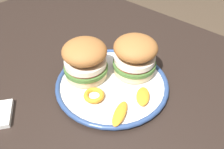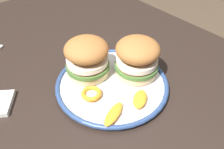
# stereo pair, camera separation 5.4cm
# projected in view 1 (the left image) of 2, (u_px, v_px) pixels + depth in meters

# --- Properties ---
(dining_table) EXTENTS (1.39, 0.97, 0.74)m
(dining_table) POSITION_uv_depth(u_px,v_px,m) (99.00, 120.00, 0.62)
(dining_table) COLOR black
(dining_table) RESTS_ON ground
(dinner_plate) EXTENTS (0.29, 0.29, 0.02)m
(dinner_plate) POSITION_uv_depth(u_px,v_px,m) (112.00, 83.00, 0.58)
(dinner_plate) COLOR white
(dinner_plate) RESTS_ON dining_table
(sandwich_half_left) EXTENTS (0.16, 0.16, 0.10)m
(sandwich_half_left) POSITION_uv_depth(u_px,v_px,m) (85.00, 59.00, 0.56)
(sandwich_half_left) COLOR beige
(sandwich_half_left) RESTS_ON dinner_plate
(sandwich_half_right) EXTENTS (0.16, 0.16, 0.10)m
(sandwich_half_right) POSITION_uv_depth(u_px,v_px,m) (135.00, 55.00, 0.58)
(sandwich_half_right) COLOR beige
(sandwich_half_right) RESTS_ON dinner_plate
(orange_peel_curled) EXTENTS (0.07, 0.07, 0.01)m
(orange_peel_curled) POSITION_uv_depth(u_px,v_px,m) (94.00, 95.00, 0.53)
(orange_peel_curled) COLOR orange
(orange_peel_curled) RESTS_ON dinner_plate
(orange_peel_strip_long) EXTENTS (0.06, 0.07, 0.01)m
(orange_peel_strip_long) POSITION_uv_depth(u_px,v_px,m) (143.00, 96.00, 0.53)
(orange_peel_strip_long) COLOR orange
(orange_peel_strip_long) RESTS_ON dinner_plate
(orange_peel_strip_short) EXTENTS (0.05, 0.08, 0.01)m
(orange_peel_strip_short) POSITION_uv_depth(u_px,v_px,m) (120.00, 113.00, 0.49)
(orange_peel_strip_short) COLOR orange
(orange_peel_strip_short) RESTS_ON dinner_plate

